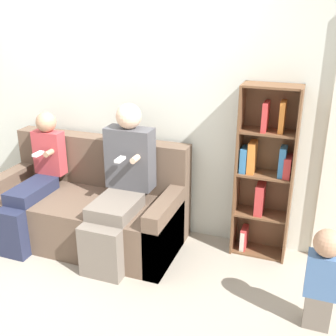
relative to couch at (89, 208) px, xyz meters
The scene contains 7 objects.
ground_plane 0.61m from the couch, 81.56° to the right, with size 14.00×14.00×0.00m, color #9E9384.
back_wall 1.07m from the couch, 80.08° to the left, with size 10.00×0.06×2.55m.
couch is the anchor object (origin of this frame).
adult_seated 0.56m from the couch, 15.80° to the right, with size 0.41×0.77×1.30m.
child_seated 0.55m from the couch, 161.51° to the right, with size 0.29×0.78×1.14m.
toddler_standing 2.11m from the couch, 13.77° to the right, with size 0.22×0.18×0.74m.
bookshelf 1.61m from the couch, 11.45° to the left, with size 0.47×0.25×1.49m.
Camera 1 is at (1.82, -2.49, 2.07)m, focal length 45.00 mm.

